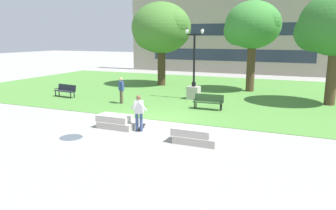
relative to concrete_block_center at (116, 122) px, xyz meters
name	(u,v)px	position (x,y,z in m)	size (l,w,h in m)	color
ground_plane	(155,120)	(1.08, 2.11, -0.31)	(140.00, 140.00, 0.00)	gray
grass_lawn	(209,92)	(1.08, 12.11, -0.30)	(40.00, 20.00, 0.02)	#4C8438
concrete_block_center	(116,122)	(0.00, 0.00, 0.00)	(1.86, 0.90, 0.64)	#B2ADA3
concrete_block_left	(195,136)	(4.23, -0.69, 0.00)	(1.90, 0.90, 0.64)	#B2ADA3
person_skateboarder	(139,111)	(1.28, -0.05, 0.66)	(0.93, 0.41, 1.71)	#384C7A
skateboard	(141,127)	(1.19, 0.32, -0.22)	(0.43, 1.04, 0.14)	black
puddle	(71,137)	(-1.00, -2.10, -0.30)	(1.00, 1.00, 0.01)	#47515B
park_bench_near_left	(208,101)	(2.93, 5.75, 0.23)	(1.81, 0.56, 0.90)	#284723
park_bench_near_right	(66,90)	(-7.86, 5.67, 0.23)	(1.86, 0.78, 0.90)	#1E232D
lamp_post_center	(194,85)	(1.01, 8.58, 0.72)	(1.32, 0.80, 4.97)	#ADA89E
tree_far_left	(161,29)	(-3.95, 13.90, 4.73)	(5.50, 5.24, 7.33)	#42301E
tree_near_right	(336,26)	(9.69, 10.16, 4.71)	(4.84, 4.61, 7.04)	#4C3823
tree_near_left	(252,26)	(4.02, 13.69, 4.85)	(4.56, 4.34, 7.08)	#4C3823
person_bystander_near_lawn	(121,89)	(-2.86, 5.23, 0.68)	(0.64, 0.60, 1.71)	brown
building_facade_distant	(230,27)	(-0.64, 26.60, 5.16)	(25.88, 1.03, 10.96)	gray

